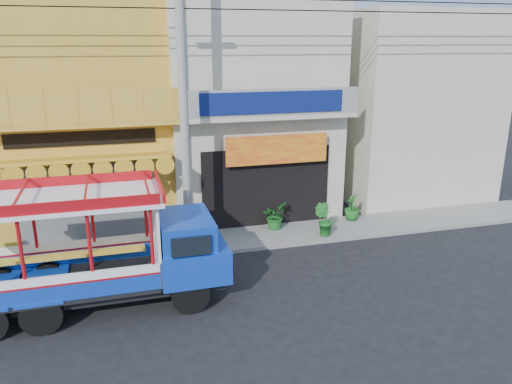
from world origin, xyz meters
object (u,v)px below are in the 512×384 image
Objects in this scene: songthaew_truck at (110,249)px; potted_plant_c at (352,207)px; potted_plant_a at (274,216)px; potted_plant_b at (324,220)px; utility_pole at (188,93)px.

songthaew_truck is 9.35m from potted_plant_c.
potted_plant_b is at bearing -87.46° from potted_plant_a.
potted_plant_b is at bearing 1.60° from utility_pole.
potted_plant_b is (6.85, 2.71, -0.86)m from songthaew_truck.
songthaew_truck is at bearing -41.32° from potted_plant_c.
potted_plant_c is at bearing -105.34° from potted_plant_b.
utility_pole is at bearing 46.82° from songthaew_truck.
utility_pole is at bearing -53.93° from potted_plant_c.
potted_plant_b is (1.41, -1.05, 0.08)m from potted_plant_a.
potted_plant_a is (5.44, 3.77, -0.95)m from songthaew_truck.
potted_plant_c is at bearing -48.83° from potted_plant_a.
utility_pole reaches higher than potted_plant_b.
songthaew_truck is at bearing 60.68° from potted_plant_b.
potted_plant_a is 0.85× the size of potted_plant_b.
songthaew_truck is 7.26× the size of potted_plant_a.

